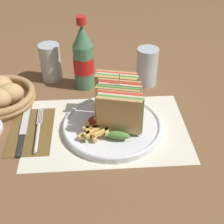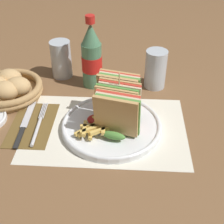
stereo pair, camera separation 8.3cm
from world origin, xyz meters
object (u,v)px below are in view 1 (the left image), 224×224
(fork, at_px, (38,133))
(glass_near, at_px, (147,67))
(club_sandwich, at_px, (118,103))
(coke_bottle_near, at_px, (83,59))
(bread_basket, at_px, (0,96))
(plate_main, at_px, (113,125))
(glass_far, at_px, (51,65))
(knife, at_px, (23,130))

(fork, distance_m, glass_near, 0.40)
(club_sandwich, relative_size, coke_bottle_near, 0.83)
(club_sandwich, xyz_separation_m, bread_basket, (-0.34, 0.12, -0.04))
(plate_main, xyz_separation_m, glass_near, (0.12, 0.22, 0.05))
(plate_main, relative_size, club_sandwich, 1.41)
(club_sandwich, distance_m, bread_basket, 0.36)
(club_sandwich, xyz_separation_m, glass_far, (-0.20, 0.25, -0.02))
(plate_main, height_order, fork, plate_main)
(fork, bearing_deg, club_sandwich, 6.09)
(fork, height_order, glass_near, glass_near)
(fork, relative_size, coke_bottle_near, 0.80)
(coke_bottle_near, height_order, glass_near, coke_bottle_near)
(glass_near, relative_size, glass_far, 1.00)
(plate_main, relative_size, glass_near, 2.18)
(club_sandwich, distance_m, glass_near, 0.23)
(knife, distance_m, glass_far, 0.28)
(coke_bottle_near, relative_size, bread_basket, 1.12)
(club_sandwich, bearing_deg, bread_basket, 160.22)
(glass_near, bearing_deg, bread_basket, -169.22)
(club_sandwich, relative_size, glass_far, 1.54)
(fork, bearing_deg, plate_main, 2.43)
(club_sandwich, relative_size, fork, 1.04)
(plate_main, bearing_deg, club_sandwich, 43.59)
(knife, bearing_deg, club_sandwich, 1.39)
(club_sandwich, bearing_deg, knife, -176.63)
(coke_bottle_near, height_order, bread_basket, coke_bottle_near)
(knife, xyz_separation_m, glass_near, (0.36, 0.22, 0.06))
(plate_main, distance_m, bread_basket, 0.35)
(glass_near, height_order, bread_basket, glass_near)
(coke_bottle_near, xyz_separation_m, glass_far, (-0.11, 0.05, -0.05))
(plate_main, height_order, glass_far, glass_far)
(club_sandwich, xyz_separation_m, glass_near, (0.11, 0.21, -0.01))
(glass_far, bearing_deg, coke_bottle_near, -25.22)
(fork, relative_size, knife, 0.91)
(fork, relative_size, glass_far, 1.49)
(fork, bearing_deg, glass_near, 34.43)
(glass_far, relative_size, bread_basket, 0.60)
(plate_main, xyz_separation_m, bread_basket, (-0.32, 0.14, 0.02))
(bread_basket, bearing_deg, glass_far, 43.64)
(fork, xyz_separation_m, glass_far, (0.01, 0.28, 0.04))
(club_sandwich, distance_m, coke_bottle_near, 0.22)
(plate_main, relative_size, coke_bottle_near, 1.17)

